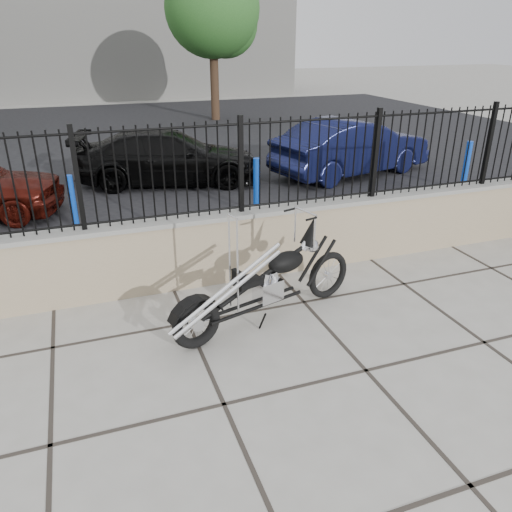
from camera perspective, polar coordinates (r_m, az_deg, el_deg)
The scene contains 12 objects.
ground_plane at distance 4.80m, azimuth -3.68°, elevation -16.58°, with size 90.00×90.00×0.00m, color #99968E.
parking_lot at distance 16.35m, azimuth -16.35°, elevation 12.07°, with size 30.00×30.00×0.00m, color black.
retaining_wall at distance 6.65m, azimuth -9.84°, elevation 0.23°, with size 14.00×0.36×0.96m, color gray.
iron_fence at distance 6.30m, azimuth -10.54°, elevation 9.26°, with size 14.00×0.08×1.20m, color black.
background_building at distance 30.05m, azimuth -19.68°, elevation 24.45°, with size 22.00×6.00×8.00m, color beige.
chopper_motorcycle at distance 5.64m, azimuth 1.03°, elevation -1.17°, with size 2.40×0.42×1.44m, color black, non-canonical shape.
car_black at distance 11.58m, azimuth -9.90°, elevation 11.06°, with size 1.66×4.09×1.19m, color black.
car_blue at distance 12.37m, azimuth 10.91°, elevation 12.13°, with size 1.40×4.01×1.32m, color #0F1339.
bollard_a at distance 9.17m, azimuth -20.22°, elevation 5.76°, with size 0.11×0.11×0.96m, color blue.
bollard_b at distance 9.18m, azimuth 0.10°, elevation 7.76°, with size 0.13×0.13×1.10m, color #0B3BA7.
bollard_c at distance 11.84m, azimuth 22.90°, elevation 9.49°, with size 0.13×0.13×1.05m, color blue.
tree_right at distance 20.55m, azimuth -5.04°, elevation 26.82°, with size 3.52×3.52×5.93m.
Camera 1 is at (-0.95, -3.53, 3.12)m, focal length 35.00 mm.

